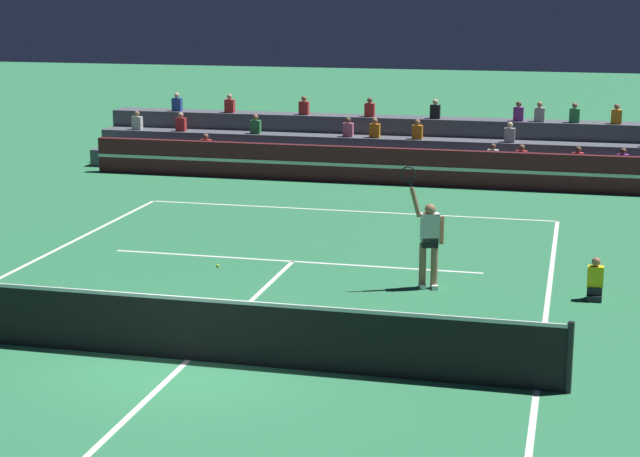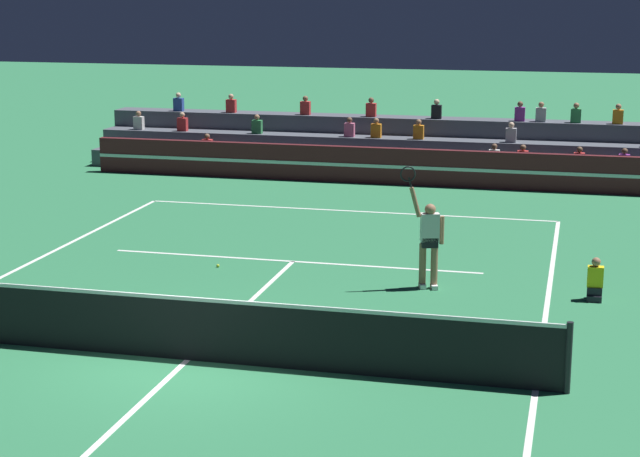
# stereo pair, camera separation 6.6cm
# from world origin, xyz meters

# --- Properties ---
(ground_plane) EXTENTS (120.00, 120.00, 0.00)m
(ground_plane) POSITION_xyz_m (0.00, 0.00, 0.00)
(ground_plane) COLOR #2D7A4C
(court_lines) EXTENTS (11.10, 23.90, 0.01)m
(court_lines) POSITION_xyz_m (0.00, 0.00, 0.00)
(court_lines) COLOR white
(court_lines) RESTS_ON ground
(tennis_net) EXTENTS (12.00, 0.10, 1.10)m
(tennis_net) POSITION_xyz_m (0.00, 0.00, 0.54)
(tennis_net) COLOR black
(tennis_net) RESTS_ON ground
(sponsor_banner_wall) EXTENTS (18.00, 0.26, 1.10)m
(sponsor_banner_wall) POSITION_xyz_m (0.00, 16.02, 0.55)
(sponsor_banner_wall) COLOR #51191E
(sponsor_banner_wall) RESTS_ON ground
(bleacher_stand) EXTENTS (19.49, 2.85, 2.28)m
(bleacher_stand) POSITION_xyz_m (0.02, 18.56, 0.65)
(bleacher_stand) COLOR #4C515B
(bleacher_stand) RESTS_ON ground
(ball_kid_courtside) EXTENTS (0.30, 0.36, 0.84)m
(ball_kid_courtside) POSITION_xyz_m (6.36, 4.99, 0.33)
(ball_kid_courtside) COLOR black
(ball_kid_courtside) RESTS_ON ground
(tennis_player) EXTENTS (0.89, 0.37, 2.50)m
(tennis_player) POSITION_xyz_m (3.15, 5.06, 0.99)
(tennis_player) COLOR #9E7051
(tennis_player) RESTS_ON ground
(tennis_ball) EXTENTS (0.07, 0.07, 0.07)m
(tennis_ball) POSITION_xyz_m (-1.43, 5.58, 0.03)
(tennis_ball) COLOR #C6DB33
(tennis_ball) RESTS_ON ground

